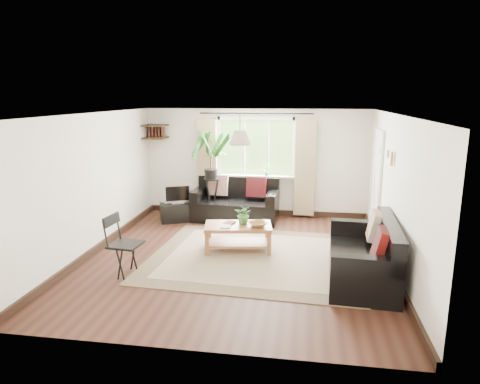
# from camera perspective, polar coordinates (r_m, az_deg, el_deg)

# --- Properties ---
(floor) EXTENTS (5.50, 5.50, 0.00)m
(floor) POSITION_cam_1_polar(r_m,az_deg,el_deg) (7.34, -0.48, -8.71)
(floor) COLOR black
(floor) RESTS_ON ground
(ceiling) EXTENTS (5.50, 5.50, 0.00)m
(ceiling) POSITION_cam_1_polar(r_m,az_deg,el_deg) (6.83, -0.52, 10.36)
(ceiling) COLOR white
(ceiling) RESTS_ON floor
(wall_back) EXTENTS (5.00, 0.02, 2.40)m
(wall_back) POSITION_cam_1_polar(r_m,az_deg,el_deg) (9.67, 2.13, 3.92)
(wall_back) COLOR white
(wall_back) RESTS_ON floor
(wall_front) EXTENTS (5.00, 0.02, 2.40)m
(wall_front) POSITION_cam_1_polar(r_m,az_deg,el_deg) (4.40, -6.31, -7.10)
(wall_front) COLOR white
(wall_front) RESTS_ON floor
(wall_left) EXTENTS (0.02, 5.50, 2.40)m
(wall_left) POSITION_cam_1_polar(r_m,az_deg,el_deg) (7.78, -18.99, 1.05)
(wall_left) COLOR white
(wall_left) RESTS_ON floor
(wall_right) EXTENTS (0.02, 5.50, 2.40)m
(wall_right) POSITION_cam_1_polar(r_m,az_deg,el_deg) (7.04, 20.02, -0.21)
(wall_right) COLOR white
(wall_right) RESTS_ON floor
(rug) EXTENTS (3.66, 3.18, 0.02)m
(rug) POSITION_cam_1_polar(r_m,az_deg,el_deg) (7.34, 2.12, -8.62)
(rug) COLOR beige
(rug) RESTS_ON floor
(window) EXTENTS (2.50, 0.16, 2.16)m
(window) POSITION_cam_1_polar(r_m,az_deg,el_deg) (9.58, 2.12, 5.95)
(window) COLOR white
(window) RESTS_ON wall_back
(door) EXTENTS (0.06, 0.96, 2.06)m
(door) POSITION_cam_1_polar(r_m,az_deg,el_deg) (8.71, 17.64, 1.00)
(door) COLOR silver
(door) RESTS_ON wall_right
(corner_shelf) EXTENTS (0.50, 0.50, 0.34)m
(corner_shelf) POSITION_cam_1_polar(r_m,az_deg,el_deg) (9.86, -11.24, 7.90)
(corner_shelf) COLOR black
(corner_shelf) RESTS_ON wall_back
(pendant_lamp) EXTENTS (0.36, 0.36, 0.54)m
(pendant_lamp) POSITION_cam_1_polar(r_m,az_deg,el_deg) (7.25, 0.00, 7.73)
(pendant_lamp) COLOR beige
(pendant_lamp) RESTS_ON ceiling
(wall_sconce) EXTENTS (0.12, 0.12, 0.28)m
(wall_sconce) POSITION_cam_1_polar(r_m,az_deg,el_deg) (7.22, 19.35, 4.52)
(wall_sconce) COLOR beige
(wall_sconce) RESTS_ON wall_right
(sofa_back) EXTENTS (1.88, 1.00, 0.86)m
(sofa_back) POSITION_cam_1_polar(r_m,az_deg,el_deg) (9.37, -0.61, -1.16)
(sofa_back) COLOR black
(sofa_back) RESTS_ON floor
(sofa_right) EXTENTS (1.90, 1.02, 0.87)m
(sofa_right) POSITION_cam_1_polar(r_m,az_deg,el_deg) (6.60, 16.00, -7.70)
(sofa_right) COLOR black
(sofa_right) RESTS_ON floor
(coffee_table) EXTENTS (1.24, 0.80, 0.47)m
(coffee_table) POSITION_cam_1_polar(r_m,az_deg,el_deg) (7.57, -0.26, -6.10)
(coffee_table) COLOR brown
(coffee_table) RESTS_ON floor
(table_plant) EXTENTS (0.36, 0.32, 0.35)m
(table_plant) POSITION_cam_1_polar(r_m,az_deg,el_deg) (7.50, 0.55, -3.00)
(table_plant) COLOR #37712D
(table_plant) RESTS_ON coffee_table
(bowl) EXTENTS (0.41, 0.41, 0.08)m
(bowl) POSITION_cam_1_polar(r_m,az_deg,el_deg) (7.39, 2.36, -4.33)
(bowl) COLOR olive
(bowl) RESTS_ON coffee_table
(book_a) EXTENTS (0.19, 0.25, 0.02)m
(book_a) POSITION_cam_1_polar(r_m,az_deg,el_deg) (7.40, -2.56, -4.55)
(book_a) COLOR silver
(book_a) RESTS_ON coffee_table
(book_b) EXTENTS (0.24, 0.28, 0.02)m
(book_b) POSITION_cam_1_polar(r_m,az_deg,el_deg) (7.62, -2.00, -4.02)
(book_b) COLOR #522621
(book_b) RESTS_ON coffee_table
(tv_stand) EXTENTS (0.84, 0.69, 0.40)m
(tv_stand) POSITION_cam_1_polar(r_m,az_deg,el_deg) (9.42, -8.27, -2.67)
(tv_stand) COLOR black
(tv_stand) RESTS_ON floor
(tv) EXTENTS (0.59, 0.41, 0.43)m
(tv) POSITION_cam_1_polar(r_m,az_deg,el_deg) (9.32, -8.35, -0.21)
(tv) COLOR #A5A5AA
(tv) RESTS_ON tv_stand
(palm_stand) EXTENTS (0.95, 0.95, 1.94)m
(palm_stand) POSITION_cam_1_polar(r_m,az_deg,el_deg) (9.43, -3.87, 2.27)
(palm_stand) COLOR black
(palm_stand) RESTS_ON floor
(folding_chair) EXTENTS (0.53, 0.53, 0.93)m
(folding_chair) POSITION_cam_1_polar(r_m,az_deg,el_deg) (6.74, -14.96, -6.92)
(folding_chair) COLOR black
(folding_chair) RESTS_ON floor
(sill_plant) EXTENTS (0.14, 0.10, 0.27)m
(sill_plant) POSITION_cam_1_polar(r_m,az_deg,el_deg) (9.54, 3.53, 2.97)
(sill_plant) COLOR #2D6023
(sill_plant) RESTS_ON window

